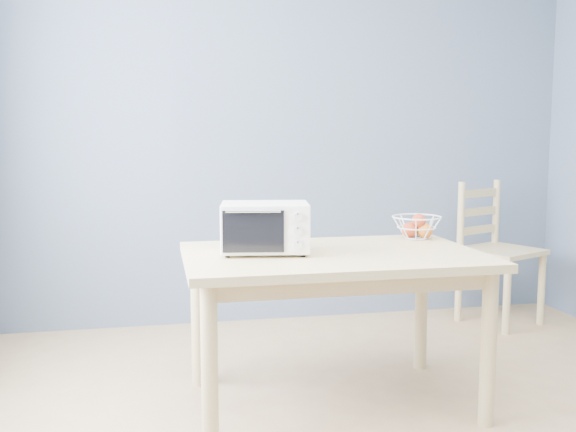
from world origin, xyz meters
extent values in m
cube|color=slate|center=(0.00, 2.25, 1.30)|extent=(4.00, 0.01, 2.60)
cube|color=tan|center=(-0.14, 0.74, 0.73)|extent=(1.40, 0.90, 0.04)
cylinder|color=tan|center=(-0.76, 0.37, 0.35)|extent=(0.07, 0.07, 0.71)
cylinder|color=tan|center=(0.48, 0.37, 0.35)|extent=(0.07, 0.07, 0.71)
cylinder|color=tan|center=(-0.76, 1.11, 0.35)|extent=(0.07, 0.07, 0.71)
cylinder|color=tan|center=(0.48, 1.11, 0.35)|extent=(0.07, 0.07, 0.71)
cube|color=white|center=(-0.45, 0.77, 0.88)|extent=(0.44, 0.33, 0.23)
cube|color=black|center=(-0.51, 0.78, 0.87)|extent=(0.29, 0.27, 0.18)
cube|color=black|center=(-0.53, 0.64, 0.87)|extent=(0.27, 0.05, 0.19)
cylinder|color=silver|center=(-0.53, 0.63, 0.97)|extent=(0.24, 0.05, 0.01)
cube|color=white|center=(-0.33, 0.62, 0.88)|extent=(0.11, 0.02, 0.21)
cylinder|color=black|center=(-0.64, 0.70, 0.76)|extent=(0.02, 0.02, 0.01)
cylinder|color=black|center=(-0.30, 0.65, 0.76)|extent=(0.02, 0.02, 0.01)
cylinder|color=black|center=(-0.61, 0.90, 0.76)|extent=(0.02, 0.02, 0.01)
cylinder|color=black|center=(-0.27, 0.85, 0.76)|extent=(0.02, 0.02, 0.01)
cylinder|color=silver|center=(-0.33, 0.61, 0.94)|extent=(0.04, 0.02, 0.04)
cylinder|color=silver|center=(-0.33, 0.61, 0.88)|extent=(0.04, 0.02, 0.04)
cylinder|color=silver|center=(-0.33, 0.61, 0.81)|extent=(0.04, 0.02, 0.04)
torus|color=silver|center=(0.41, 1.04, 0.87)|extent=(0.35, 0.35, 0.01)
torus|color=silver|center=(0.41, 1.04, 0.81)|extent=(0.28, 0.28, 0.01)
torus|color=silver|center=(0.41, 1.04, 0.76)|extent=(0.16, 0.16, 0.01)
sphere|color=red|center=(0.38, 1.05, 0.80)|extent=(0.08, 0.08, 0.08)
sphere|color=#C25E16|center=(0.46, 1.02, 0.80)|extent=(0.08, 0.08, 0.08)
sphere|color=#FEBC63|center=(0.42, 1.09, 0.79)|extent=(0.08, 0.08, 0.08)
sphere|color=red|center=(0.42, 1.03, 0.85)|extent=(0.08, 0.08, 0.08)
cube|color=tan|center=(1.39, 1.84, 0.51)|extent=(0.61, 0.61, 0.03)
cylinder|color=tan|center=(1.29, 1.58, 0.25)|extent=(0.05, 0.05, 0.49)
cylinder|color=tan|center=(1.65, 1.74, 0.25)|extent=(0.05, 0.05, 0.49)
cylinder|color=tan|center=(1.13, 1.94, 0.25)|extent=(0.05, 0.05, 0.49)
cylinder|color=tan|center=(1.49, 2.10, 0.25)|extent=(0.05, 0.05, 0.49)
cylinder|color=tan|center=(1.13, 1.94, 0.74)|extent=(0.05, 0.05, 0.49)
cylinder|color=tan|center=(1.49, 2.10, 0.74)|extent=(0.05, 0.05, 0.49)
cube|color=tan|center=(1.31, 2.02, 0.64)|extent=(0.37, 0.18, 0.05)
cube|color=tan|center=(1.31, 2.02, 0.77)|extent=(0.37, 0.18, 0.05)
cube|color=tan|center=(1.31, 2.02, 0.90)|extent=(0.37, 0.18, 0.05)
camera|label=1|loc=(-0.95, -2.16, 1.29)|focal=40.00mm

